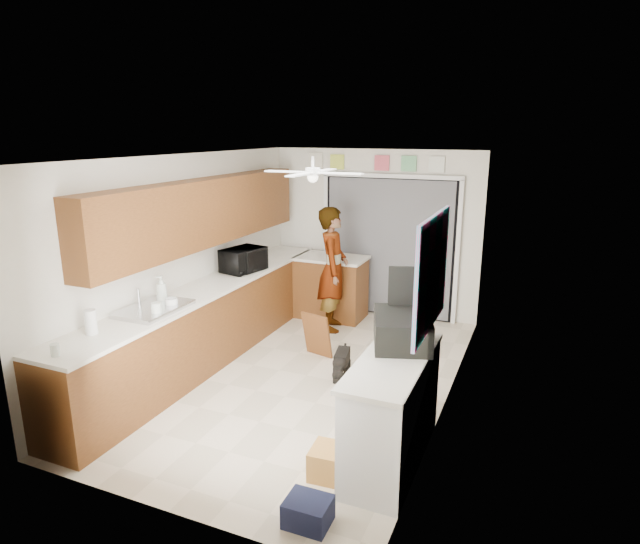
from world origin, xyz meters
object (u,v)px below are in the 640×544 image
(paper_towel_roll, at_px, (91,322))
(suitcase, at_px, (402,330))
(cup, at_px, (172,303))
(dog, at_px, (342,364))
(soap_bottle, at_px, (162,290))
(cardboard_box, at_px, (336,464))
(navy_crate, at_px, (308,512))
(microwave, at_px, (243,260))
(man, at_px, (333,269))

(paper_towel_roll, bearing_deg, suitcase, 18.12)
(cup, relative_size, suitcase, 0.21)
(cup, height_order, dog, cup)
(soap_bottle, distance_m, suitcase, 2.68)
(suitcase, relative_size, cardboard_box, 1.57)
(paper_towel_roll, distance_m, navy_crate, 2.62)
(paper_towel_roll, xyz_separation_m, navy_crate, (2.39, -0.45, -0.96))
(microwave, xyz_separation_m, paper_towel_roll, (-0.12, -2.52, -0.04))
(cardboard_box, xyz_separation_m, navy_crate, (0.01, -0.58, -0.03))
(soap_bottle, bearing_deg, man, 65.33)
(paper_towel_roll, bearing_deg, microwave, 87.33)
(navy_crate, bearing_deg, paper_towel_roll, 169.38)
(microwave, height_order, man, man)
(cup, height_order, man, man)
(microwave, bearing_deg, man, -39.27)
(microwave, bearing_deg, cup, -165.16)
(cardboard_box, height_order, dog, dog)
(cup, distance_m, suitcase, 2.50)
(navy_crate, xyz_separation_m, dog, (-0.60, 2.28, 0.09))
(suitcase, height_order, dog, suitcase)
(paper_towel_roll, distance_m, man, 3.48)
(paper_towel_roll, xyz_separation_m, cardboard_box, (2.38, 0.13, -0.93))
(cardboard_box, bearing_deg, microwave, 133.45)
(soap_bottle, height_order, paper_towel_roll, soap_bottle)
(navy_crate, height_order, dog, dog)
(cup, relative_size, dog, 0.28)
(suitcase, bearing_deg, soap_bottle, 159.58)
(suitcase, xyz_separation_m, dog, (-0.91, 0.95, -0.89))
(navy_crate, bearing_deg, cardboard_box, 91.27)
(soap_bottle, height_order, navy_crate, soap_bottle)
(soap_bottle, bearing_deg, dog, 25.74)
(suitcase, height_order, navy_crate, suitcase)
(man, bearing_deg, cup, 143.58)
(microwave, xyz_separation_m, man, (0.97, 0.79, -0.22))
(dog, bearing_deg, man, 104.17)
(cup, bearing_deg, suitcase, -0.27)
(soap_bottle, bearing_deg, suitcase, -1.97)
(dog, bearing_deg, soap_bottle, -165.58)
(paper_towel_roll, distance_m, cardboard_box, 2.56)
(cup, distance_m, navy_crate, 2.72)
(microwave, bearing_deg, paper_towel_roll, -170.94)
(soap_bottle, distance_m, navy_crate, 2.94)
(paper_towel_roll, bearing_deg, cardboard_box, 3.08)
(microwave, xyz_separation_m, soap_bottle, (-0.10, -1.54, 0.00))
(cardboard_box, relative_size, dog, 0.83)
(suitcase, bearing_deg, cup, 161.28)
(navy_crate, bearing_deg, suitcase, 77.01)
(man, bearing_deg, cardboard_box, -174.12)
(cup, distance_m, dog, 2.01)
(soap_bottle, bearing_deg, navy_crate, -30.97)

